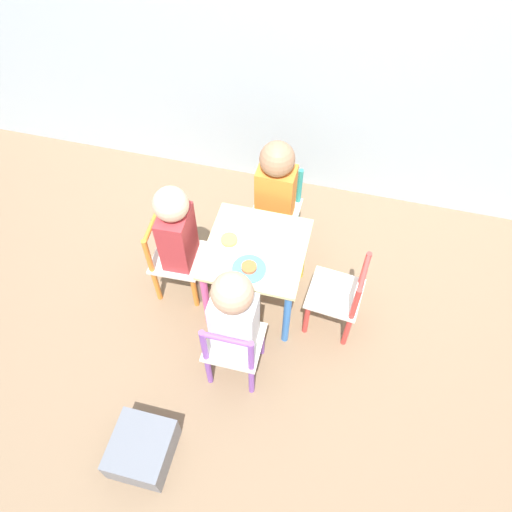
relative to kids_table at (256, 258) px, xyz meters
name	(u,v)px	position (x,y,z in m)	size (l,w,h in m)	color
ground_plane	(256,298)	(0.00, 0.00, -0.38)	(6.00, 6.00, 0.00)	#7F664C
kids_table	(256,258)	(0.00, 0.00, 0.00)	(0.48, 0.48, 0.46)	beige
chair_purple	(234,348)	(0.00, -0.44, -0.13)	(0.26, 0.26, 0.51)	silver
chair_orange	(174,258)	(-0.44, -0.02, -0.13)	(0.27, 0.27, 0.51)	silver
chair_teal	(276,210)	(0.01, 0.44, -0.13)	(0.27, 0.27, 0.51)	silver
chair_red	(339,296)	(0.44, -0.04, -0.13)	(0.28, 0.28, 0.51)	silver
child_front	(235,315)	(0.00, -0.38, 0.09)	(0.20, 0.22, 0.76)	#38383D
child_left	(180,235)	(-0.38, -0.02, 0.09)	(0.22, 0.21, 0.77)	#7A6B5B
child_back	(275,190)	(0.01, 0.38, 0.10)	(0.20, 0.23, 0.77)	#38383D
plate_front	(249,268)	(0.00, -0.13, 0.10)	(0.16, 0.16, 0.03)	#4C9EE0
plate_left	(229,241)	(-0.13, 0.00, 0.10)	(0.18, 0.18, 0.03)	white
storage_bin	(142,449)	(-0.29, -0.94, -0.30)	(0.26, 0.28, 0.17)	slate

